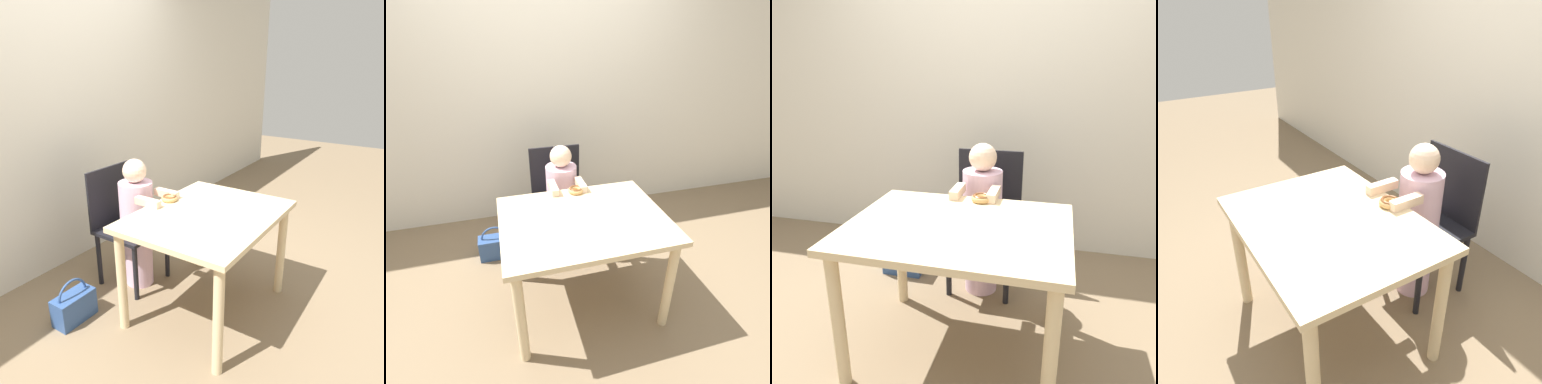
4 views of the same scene
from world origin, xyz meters
TOP-DOWN VIEW (x-y plane):
  - ground_plane at (0.00, 0.00)m, footprint 12.00×12.00m
  - wall_back at (0.00, 1.36)m, footprint 8.00×0.05m
  - dining_table at (0.00, 0.00)m, footprint 1.04×0.81m
  - chair at (-0.01, 0.72)m, footprint 0.44×0.43m
  - child_figure at (-0.01, 0.60)m, footprint 0.26×0.42m
  - donut at (0.04, 0.34)m, footprint 0.11×0.11m
  - napkin at (0.06, 0.00)m, footprint 0.24×0.24m
  - handbag at (-0.59, 0.67)m, footprint 0.28×0.14m

SIDE VIEW (x-z plane):
  - ground_plane at x=0.00m, z-range 0.00..0.00m
  - handbag at x=-0.59m, z-range -0.05..0.26m
  - chair at x=-0.01m, z-range 0.02..0.91m
  - child_figure at x=-0.01m, z-range 0.00..0.99m
  - dining_table at x=0.00m, z-range 0.25..0.97m
  - napkin at x=0.06m, z-range 0.72..0.72m
  - donut at x=0.04m, z-range 0.72..0.76m
  - wall_back at x=0.00m, z-range 0.00..2.50m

